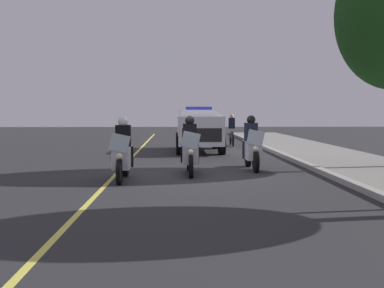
{
  "coord_description": "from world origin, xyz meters",
  "views": [
    {
      "loc": [
        13.43,
        -0.44,
        1.87
      ],
      "look_at": [
        -0.05,
        0.0,
        0.9
      ],
      "focal_mm": 43.49,
      "sensor_mm": 36.0,
      "label": 1
    }
  ],
  "objects_px": {
    "police_motorcycle_lead_left": "(123,154)",
    "police_motorcycle_trailing": "(252,148)",
    "police_motorcycle_lead_right": "(190,151)",
    "cyclist_background": "(232,130)",
    "police_suv": "(199,128)"
  },
  "relations": [
    {
      "from": "police_motorcycle_lead_right",
      "to": "cyclist_background",
      "type": "distance_m",
      "value": 11.26
    },
    {
      "from": "police_suv",
      "to": "cyclist_background",
      "type": "bearing_deg",
      "value": 150.25
    },
    {
      "from": "police_motorcycle_lead_left",
      "to": "police_suv",
      "type": "distance_m",
      "value": 9.09
    },
    {
      "from": "police_motorcycle_lead_left",
      "to": "police_motorcycle_lead_right",
      "type": "distance_m",
      "value": 2.15
    },
    {
      "from": "police_motorcycle_lead_left",
      "to": "cyclist_background",
      "type": "distance_m",
      "value": 12.85
    },
    {
      "from": "police_motorcycle_lead_right",
      "to": "police_suv",
      "type": "distance_m",
      "value": 7.66
    },
    {
      "from": "police_suv",
      "to": "police_motorcycle_trailing",
      "type": "bearing_deg",
      "value": 11.8
    },
    {
      "from": "police_motorcycle_trailing",
      "to": "cyclist_background",
      "type": "distance_m",
      "value": 9.94
    },
    {
      "from": "police_motorcycle_trailing",
      "to": "cyclist_background",
      "type": "bearing_deg",
      "value": 176.92
    },
    {
      "from": "police_motorcycle_lead_right",
      "to": "police_motorcycle_trailing",
      "type": "distance_m",
      "value": 2.25
    },
    {
      "from": "police_motorcycle_lead_right",
      "to": "police_suv",
      "type": "relative_size",
      "value": 0.44
    },
    {
      "from": "police_motorcycle_lead_left",
      "to": "police_motorcycle_trailing",
      "type": "xyz_separation_m",
      "value": [
        -2.16,
        3.83,
        0.0
      ]
    },
    {
      "from": "police_motorcycle_lead_right",
      "to": "police_motorcycle_trailing",
      "type": "bearing_deg",
      "value": 117.59
    },
    {
      "from": "police_suv",
      "to": "cyclist_background",
      "type": "height_order",
      "value": "police_suv"
    },
    {
      "from": "police_motorcycle_trailing",
      "to": "cyclist_background",
      "type": "height_order",
      "value": "police_motorcycle_trailing"
    }
  ]
}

